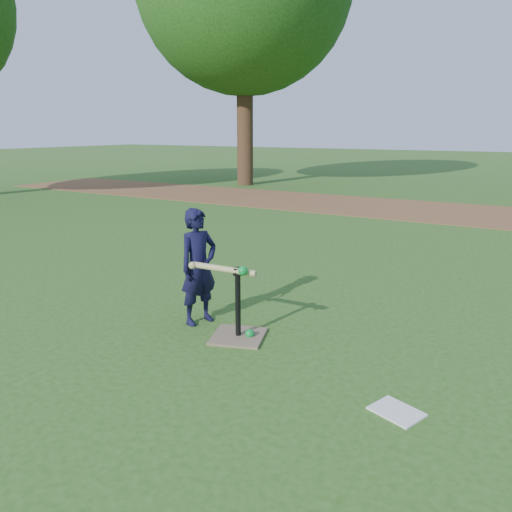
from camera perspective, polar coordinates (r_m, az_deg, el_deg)
The scene contains 7 objects.
ground at distance 4.63m, azimuth -2.58°, elevation -7.55°, with size 80.00×80.00×0.00m, color #285116.
dirt_strip at distance 11.47m, azimuth 18.24°, elevation 5.00°, with size 24.00×3.00×0.01m, color brown.
child at distance 4.49m, azimuth -6.58°, elevation -1.23°, with size 0.38×0.25×1.05m, color black.
wiffle_ball_ground at distance 4.27m, azimuth -0.72°, elevation -8.87°, with size 0.08×0.08×0.08m, color #0C8931.
clipboard at distance 3.39m, azimuth 15.79°, elevation -16.73°, with size 0.30×0.23×0.01m, color white.
batting_tee at distance 4.26m, azimuth -2.06°, elevation -7.92°, with size 0.54×0.54×0.61m.
swing_action at distance 4.13m, azimuth -3.63°, elevation -1.50°, with size 0.63×0.12×0.10m.
Camera 1 is at (2.34, -3.60, 1.72)m, focal length 35.00 mm.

